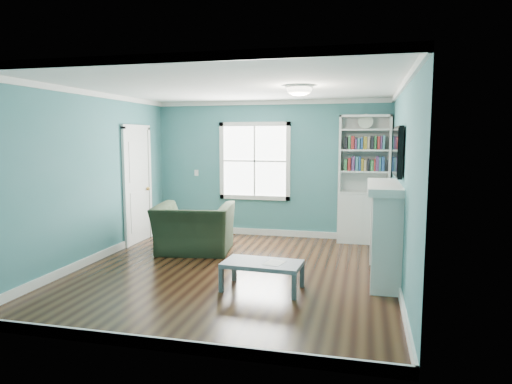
# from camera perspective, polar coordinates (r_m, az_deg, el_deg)

# --- Properties ---
(floor) EXTENTS (5.00, 5.00, 0.00)m
(floor) POSITION_cam_1_polar(r_m,az_deg,el_deg) (6.62, -2.80, -9.90)
(floor) COLOR black
(floor) RESTS_ON ground
(room_walls) EXTENTS (5.00, 5.00, 5.00)m
(room_walls) POSITION_cam_1_polar(r_m,az_deg,el_deg) (6.35, -2.89, 3.89)
(room_walls) COLOR #347678
(room_walls) RESTS_ON ground
(trim) EXTENTS (4.50, 5.00, 2.60)m
(trim) POSITION_cam_1_polar(r_m,az_deg,el_deg) (6.38, -2.87, 0.80)
(trim) COLOR white
(trim) RESTS_ON ground
(window) EXTENTS (1.40, 0.06, 1.50)m
(window) POSITION_cam_1_polar(r_m,az_deg,el_deg) (8.83, -0.18, 3.89)
(window) COLOR white
(window) RESTS_ON room_walls
(bookshelf) EXTENTS (0.90, 0.35, 2.31)m
(bookshelf) POSITION_cam_1_polar(r_m,az_deg,el_deg) (8.44, 13.30, -0.03)
(bookshelf) COLOR silver
(bookshelf) RESTS_ON ground
(fireplace) EXTENTS (0.44, 1.58, 1.30)m
(fireplace) POSITION_cam_1_polar(r_m,az_deg,el_deg) (6.42, 15.88, -4.85)
(fireplace) COLOR black
(fireplace) RESTS_ON ground
(tv) EXTENTS (0.06, 1.10, 0.65)m
(tv) POSITION_cam_1_polar(r_m,az_deg,el_deg) (6.30, 17.30, 4.87)
(tv) COLOR black
(tv) RESTS_ON fireplace
(door) EXTENTS (0.12, 0.98, 2.17)m
(door) POSITION_cam_1_polar(r_m,az_deg,el_deg) (8.54, -14.59, 1.02)
(door) COLOR silver
(door) RESTS_ON ground
(ceiling_fixture) EXTENTS (0.38, 0.38, 0.15)m
(ceiling_fixture) POSITION_cam_1_polar(r_m,az_deg,el_deg) (6.28, 5.43, 12.68)
(ceiling_fixture) COLOR white
(ceiling_fixture) RESTS_ON room_walls
(light_switch) EXTENTS (0.08, 0.01, 0.12)m
(light_switch) POSITION_cam_1_polar(r_m,az_deg,el_deg) (9.21, -7.46, 2.39)
(light_switch) COLOR white
(light_switch) RESTS_ON room_walls
(recliner) EXTENTS (1.33, 0.97, 1.08)m
(recliner) POSITION_cam_1_polar(r_m,az_deg,el_deg) (7.65, -7.76, -3.53)
(recliner) COLOR black
(recliner) RESTS_ON ground
(coffee_table) EXTENTS (1.01, 0.59, 0.35)m
(coffee_table) POSITION_cam_1_polar(r_m,az_deg,el_deg) (5.80, 0.80, -9.17)
(coffee_table) COLOR #474F55
(coffee_table) RESTS_ON ground
(paper_sheet) EXTENTS (0.27, 0.31, 0.00)m
(paper_sheet) POSITION_cam_1_polar(r_m,az_deg,el_deg) (5.74, 2.30, -8.83)
(paper_sheet) COLOR white
(paper_sheet) RESTS_ON coffee_table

